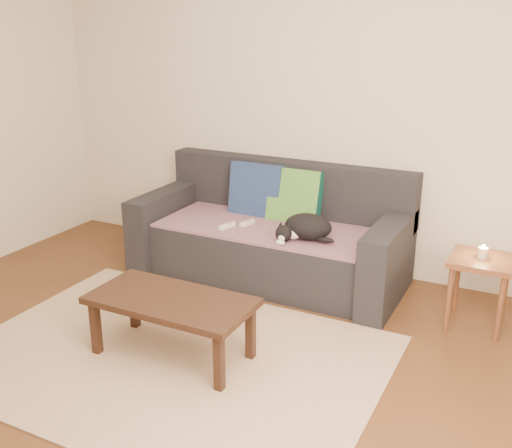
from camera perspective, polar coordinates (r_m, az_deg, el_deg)
name	(u,v)px	position (r m, az deg, el deg)	size (l,w,h in m)	color
ground	(156,371)	(3.65, -9.53, -13.60)	(4.50, 4.50, 0.00)	brown
back_wall	(296,105)	(4.87, 3.80, 11.21)	(4.50, 0.04, 2.60)	beige
sofa	(272,238)	(4.73, 1.50, -1.38)	(2.10, 0.94, 0.87)	#232328
throw_blanket	(267,227)	(4.61, 1.02, -0.32)	(1.66, 0.74, 0.02)	#3C2546
cushion_navy	(257,191)	(4.86, 0.06, 3.18)	(0.45, 0.11, 0.45)	#111E4C
cushion_green	(295,196)	(4.73, 3.71, 2.67)	(0.42, 0.11, 0.42)	#0B4C42
cat	(306,227)	(4.32, 4.78, -0.32)	(0.43, 0.38, 0.18)	black
wii_remote_a	(227,226)	(4.57, -2.78, -0.18)	(0.15, 0.04, 0.03)	white
wii_remote_b	(247,223)	(4.63, -0.84, 0.11)	(0.15, 0.04, 0.03)	white
side_table	(480,270)	(4.17, 20.59, -4.12)	(0.39, 0.39, 0.49)	brown
candle	(483,252)	(4.12, 20.79, -2.55)	(0.06, 0.06, 0.09)	beige
rug	(170,357)	(3.75, -8.15, -12.47)	(2.50, 1.80, 0.01)	tan
coffee_table	(171,305)	(3.60, -8.07, -7.69)	(0.98, 0.49, 0.39)	#321F13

